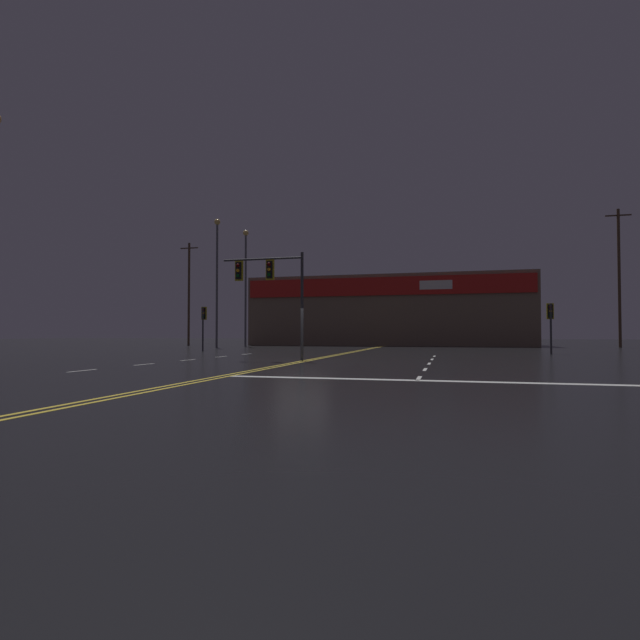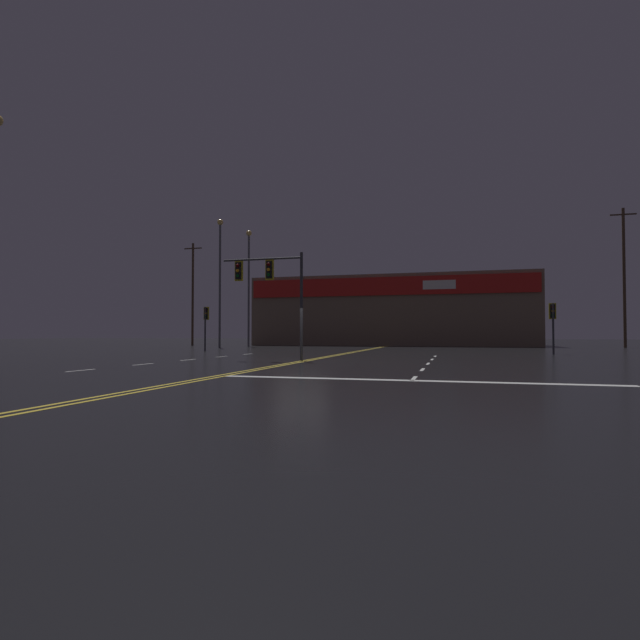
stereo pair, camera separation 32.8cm
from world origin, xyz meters
The scene contains 9 objects.
ground_plane centered at (0.00, 0.00, 0.00)m, with size 200.00×200.00×0.00m, color black.
road_markings centered at (1.23, -1.70, 0.00)m, with size 17.03×60.00×0.01m.
traffic_signal_median centered at (-1.92, 0.90, 3.94)m, with size 4.13×0.36×5.18m.
traffic_signal_corner_northeast centered at (12.67, 11.87, 2.33)m, with size 0.42×0.36×3.18m.
traffic_signal_corner_northwest centered at (-11.59, 12.63, 2.45)m, with size 0.42×0.36×3.33m.
streetlight_near_right centered at (-14.27, 20.24, 7.38)m, with size 0.56×0.56×11.94m.
streetlight_far_median centered at (-13.19, 24.40, 7.23)m, with size 0.56×0.56×11.67m.
building_backdrop centered at (0.00, 34.30, 3.75)m, with size 29.97×10.23×7.47m.
utility_pole_row centered at (0.61, 29.87, 6.39)m, with size 46.63×0.26×12.91m.
Camera 1 is at (6.62, -21.84, 1.29)m, focal length 28.00 mm.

